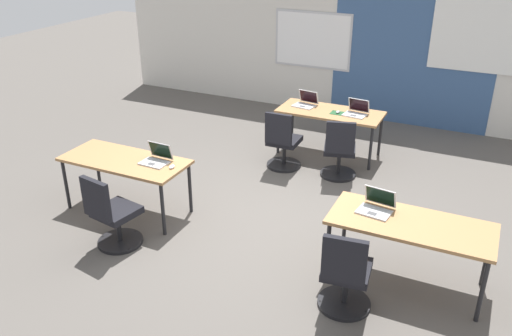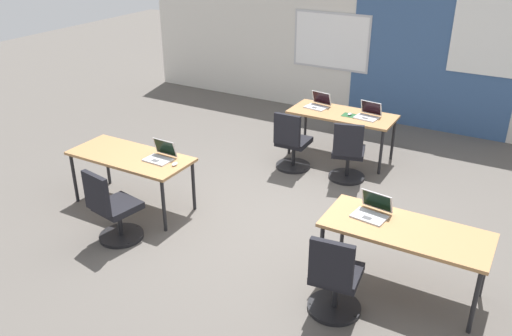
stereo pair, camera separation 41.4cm
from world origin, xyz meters
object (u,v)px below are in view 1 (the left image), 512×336
at_px(laptop_near_right_inner, 376,206).
at_px(mouse_far_right, 338,112).
at_px(desk_near_left, 125,163).
at_px(laptop_far_right, 356,112).
at_px(desk_far_center, 330,115).
at_px(chair_near_left_inner, 112,217).
at_px(desk_near_right, 411,228).
at_px(chair_far_right, 339,154).
at_px(laptop_near_left_inner, 156,158).
at_px(mouse_near_left_inner, 172,167).
at_px(laptop_far_left, 306,103).
at_px(chair_near_right_inner, 345,278).
at_px(chair_far_left, 283,145).

relative_size(laptop_near_right_inner, mouse_far_right, 3.63).
relative_size(desk_near_left, laptop_far_right, 4.41).
bearing_deg(desk_far_center, chair_near_left_inner, -111.34).
height_order(desk_near_right, chair_far_right, chair_far_right).
bearing_deg(laptop_far_right, laptop_near_right_inner, -63.60).
bearing_deg(desk_near_left, laptop_near_right_inner, 1.42).
bearing_deg(laptop_far_right, laptop_near_left_inner, -115.84).
height_order(desk_near_right, desk_far_center, same).
relative_size(desk_near_right, mouse_far_right, 15.84).
xyz_separation_m(desk_far_center, chair_far_right, (0.40, -0.74, -0.28)).
distance_m(mouse_near_left_inner, laptop_far_left, 2.91).
bearing_deg(chair_near_right_inner, laptop_far_left, -70.53).
bearing_deg(mouse_far_right, laptop_near_right_inner, -65.10).
xyz_separation_m(desk_near_right, chair_near_right_inner, (-0.44, -0.68, -0.28)).
bearing_deg(desk_near_left, laptop_near_left_inner, 13.01).
relative_size(desk_far_center, chair_near_left_inner, 1.74).
xyz_separation_m(laptop_near_right_inner, chair_near_right_inner, (-0.07, -0.76, -0.39)).
height_order(desk_near_right, laptop_near_left_inner, laptop_near_left_inner).
relative_size(chair_near_left_inner, chair_near_right_inner, 1.00).
bearing_deg(desk_far_center, laptop_near_left_inner, -116.29).
bearing_deg(desk_near_right, desk_far_center, 122.01).
distance_m(chair_near_left_inner, chair_near_right_inner, 2.69).
bearing_deg(laptop_far_left, chair_far_left, -82.60).
relative_size(desk_far_center, mouse_far_right, 15.84).
height_order(desk_far_center, laptop_near_left_inner, laptop_near_left_inner).
bearing_deg(chair_far_left, desk_far_center, -121.33).
distance_m(desk_far_center, mouse_near_left_inner, 2.96).
distance_m(laptop_near_left_inner, chair_near_right_inner, 2.78).
distance_m(laptop_near_left_inner, chair_far_left, 2.14).
distance_m(desk_near_right, laptop_far_right, 3.12).
xyz_separation_m(mouse_near_left_inner, laptop_far_right, (1.47, 2.77, 0.03)).
xyz_separation_m(mouse_far_right, chair_far_right, (0.26, -0.70, -0.36)).
relative_size(chair_near_left_inner, laptop_far_right, 2.54).
bearing_deg(laptop_far_left, desk_near_left, -105.90).
distance_m(chair_far_left, chair_near_right_inner, 3.22).
bearing_deg(chair_near_right_inner, desk_far_center, -76.10).
height_order(desk_far_center, laptop_far_right, laptop_far_right).
bearing_deg(chair_near_right_inner, laptop_near_left_inner, -23.10).
height_order(mouse_near_left_inner, chair_far_right, chair_far_right).
bearing_deg(mouse_far_right, desk_near_left, -124.32).
height_order(laptop_near_left_inner, chair_far_right, laptop_near_left_inner).
bearing_deg(desk_near_left, chair_far_right, 43.81).
height_order(laptop_near_right_inner, chair_far_right, laptop_near_right_inner).
relative_size(chair_far_left, chair_near_right_inner, 1.00).
bearing_deg(chair_near_left_inner, laptop_near_right_inner, -153.59).
relative_size(mouse_near_left_inner, laptop_far_right, 0.30).
bearing_deg(desk_far_center, laptop_near_right_inner, -63.19).
distance_m(chair_near_right_inner, chair_far_right, 2.89).
relative_size(laptop_near_right_inner, laptop_far_right, 1.01).
relative_size(desk_near_left, chair_near_left_inner, 1.74).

